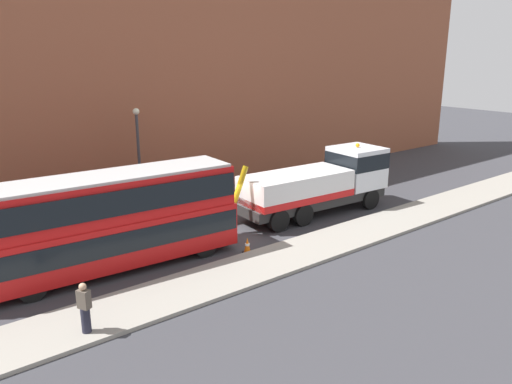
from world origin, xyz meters
TOP-DOWN VIEW (x-y plane):
  - ground_plane at (0.00, 0.00)m, footprint 120.00×120.00m
  - near_kerb at (0.00, -4.20)m, footprint 60.00×2.80m
  - building_facade at (0.00, 8.05)m, footprint 60.00×1.50m
  - recovery_tow_truck at (5.91, -0.53)m, footprint 10.21×3.19m
  - double_decker_bus at (-6.42, -0.50)m, footprint 11.15×3.22m
  - pedestrian_onlooker at (-9.10, -4.91)m, footprint 0.41×0.47m
  - traffic_cone_near_bus at (-0.85, -2.62)m, footprint 0.36×0.36m
  - street_lamp at (-1.87, 5.86)m, footprint 0.36×0.36m

SIDE VIEW (x-z plane):
  - ground_plane at x=0.00m, z-range 0.00..0.00m
  - near_kerb at x=0.00m, z-range 0.00..0.15m
  - traffic_cone_near_bus at x=-0.85m, z-range -0.02..0.70m
  - pedestrian_onlooker at x=-9.10m, z-range 0.13..1.84m
  - recovery_tow_truck at x=5.91m, z-range -0.08..3.59m
  - double_decker_bus at x=-6.42m, z-range 0.20..4.26m
  - street_lamp at x=-1.87m, z-range 0.56..6.39m
  - building_facade at x=0.00m, z-range 0.07..16.07m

